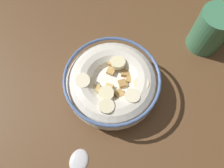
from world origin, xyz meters
TOP-DOWN VIEW (x-y plane):
  - ground_plane at (0.00, 0.00)cm, footprint 122.89×122.89cm
  - cereal_bowl at (0.00, -0.03)cm, footprint 17.71×17.71cm
  - coffee_mug at (21.45, 8.98)cm, footprint 10.10×7.10cm

SIDE VIEW (x-z plane):
  - ground_plane at x=0.00cm, z-range -2.00..0.00cm
  - cereal_bowl at x=0.00cm, z-range 0.07..6.43cm
  - coffee_mug at x=21.45cm, z-range 0.00..9.30cm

